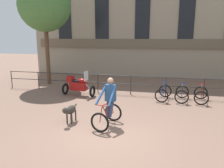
# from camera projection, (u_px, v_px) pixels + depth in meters

# --- Properties ---
(ground_plane) EXTENTS (60.00, 60.00, 0.00)m
(ground_plane) POSITION_uv_depth(u_px,v_px,m) (107.00, 134.00, 7.09)
(ground_plane) COLOR #7A5B4C
(canal_railing) EXTENTS (15.05, 0.05, 1.05)m
(canal_railing) POSITION_uv_depth(u_px,v_px,m) (131.00, 82.00, 11.89)
(canal_railing) COLOR #2D2B28
(canal_railing) RESTS_ON ground_plane
(building_facade) EXTENTS (18.00, 0.72, 9.79)m
(building_facade) POSITION_uv_depth(u_px,v_px,m) (143.00, 13.00, 16.52)
(building_facade) COLOR gray
(building_facade) RESTS_ON ground_plane
(cyclist_with_bike) EXTENTS (0.89, 1.28, 1.70)m
(cyclist_with_bike) POSITION_uv_depth(u_px,v_px,m) (109.00, 104.00, 7.71)
(cyclist_with_bike) COLOR black
(cyclist_with_bike) RESTS_ON ground_plane
(dog) EXTENTS (0.32, 0.95, 0.67)m
(dog) POSITION_uv_depth(u_px,v_px,m) (70.00, 110.00, 7.97)
(dog) COLOR #332D28
(dog) RESTS_ON ground_plane
(parked_motorcycle) EXTENTS (1.80, 0.79, 1.35)m
(parked_motorcycle) POSITION_uv_depth(u_px,v_px,m) (78.00, 85.00, 11.68)
(parked_motorcycle) COLOR black
(parked_motorcycle) RESTS_ON ground_plane
(parked_bicycle_near_lamp) EXTENTS (0.84, 1.21, 0.86)m
(parked_bicycle_near_lamp) POSITION_uv_depth(u_px,v_px,m) (163.00, 93.00, 10.95)
(parked_bicycle_near_lamp) COLOR black
(parked_bicycle_near_lamp) RESTS_ON ground_plane
(parked_bicycle_mid_left) EXTENTS (0.77, 1.17, 0.86)m
(parked_bicycle_mid_left) POSITION_uv_depth(u_px,v_px,m) (182.00, 94.00, 10.75)
(parked_bicycle_mid_left) COLOR black
(parked_bicycle_mid_left) RESTS_ON ground_plane
(parked_bicycle_mid_right) EXTENTS (0.80, 1.18, 0.86)m
(parked_bicycle_mid_right) POSITION_uv_depth(u_px,v_px,m) (201.00, 95.00, 10.55)
(parked_bicycle_mid_right) COLOR black
(parked_bicycle_mid_right) RESTS_ON ground_plane
(tree_canalside_left) EXTENTS (3.31, 3.31, 6.71)m
(tree_canalside_left) POSITION_uv_depth(u_px,v_px,m) (45.00, 6.00, 13.76)
(tree_canalside_left) COLOR brown
(tree_canalside_left) RESTS_ON ground_plane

